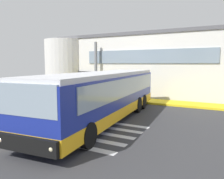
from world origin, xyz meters
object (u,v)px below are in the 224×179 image
bus_main_foreground (104,97)px  passenger_by_doorway (104,87)px  entry_support_column (96,69)px  passenger_near_column (101,86)px

bus_main_foreground → passenger_by_doorway: bus_main_foreground is taller
entry_support_column → bus_main_foreground: bearing=-54.9°
bus_main_foreground → passenger_near_column: size_ratio=7.25×
passenger_near_column → passenger_by_doorway: same height
entry_support_column → bus_main_foreground: entry_support_column is taller
bus_main_foreground → passenger_near_column: bus_main_foreground is taller
entry_support_column → passenger_by_doorway: entry_support_column is taller
entry_support_column → passenger_near_column: size_ratio=3.03×
entry_support_column → bus_main_foreground: 9.23m
passenger_near_column → passenger_by_doorway: 1.05m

